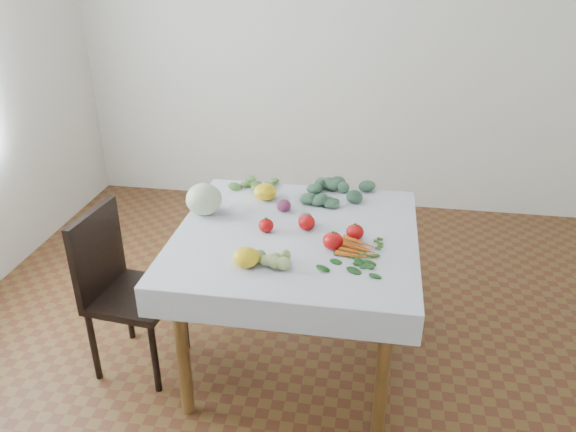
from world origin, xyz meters
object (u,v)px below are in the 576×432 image
object	(u,v)px
chair	(119,281)
cabbage	(204,199)
heirloom_back	(265,192)
carrot_bunch	(360,249)
table	(296,251)

from	to	relation	value
chair	cabbage	size ratio (longest dim) A/B	4.81
chair	heirloom_back	size ratio (longest dim) A/B	7.02
cabbage	carrot_bunch	size ratio (longest dim) A/B	0.90
table	cabbage	bearing A→B (deg)	165.76
table	carrot_bunch	bearing A→B (deg)	-23.47
table	heirloom_back	size ratio (longest dim) A/B	8.21
table	carrot_bunch	xyz separation A→B (m)	(0.31, -0.13, 0.12)
table	heirloom_back	distance (m)	0.43
cabbage	carrot_bunch	xyz separation A→B (m)	(0.79, -0.25, -0.07)
table	cabbage	distance (m)	0.53
chair	heirloom_back	xyz separation A→B (m)	(0.64, 0.49, 0.31)
table	chair	size ratio (longest dim) A/B	1.17
table	chair	xyz separation A→B (m)	(-0.85, -0.15, -0.16)
cabbage	heirloom_back	world-z (taller)	cabbage
table	heirloom_back	xyz separation A→B (m)	(-0.22, 0.34, 0.14)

